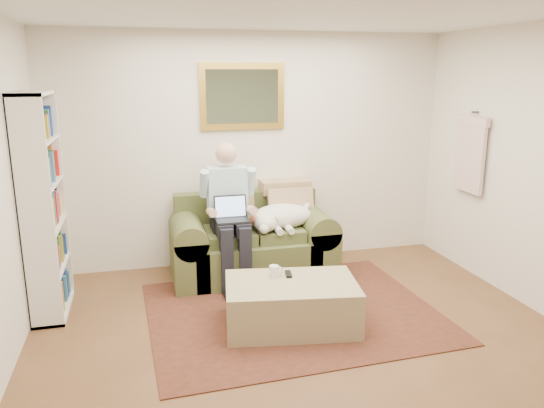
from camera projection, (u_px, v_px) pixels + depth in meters
name	position (u px, v px, depth m)	size (l,w,h in m)	color
room_shell	(312.00, 190.00, 3.97)	(4.51, 5.00, 2.61)	brown
rug	(292.00, 312.00, 4.90)	(2.59, 2.07, 0.01)	#332314
sofa	(252.00, 248.00, 5.76)	(1.73, 0.88, 1.04)	#4E512B
seated_man	(230.00, 215.00, 5.45)	(0.57, 0.81, 1.45)	#8CC2D8
laptop	(231.00, 214.00, 5.38)	(0.34, 0.27, 0.24)	black
sleeping_dog	(282.00, 216.00, 5.67)	(0.71, 0.45, 0.26)	white
ottoman	(291.00, 304.00, 4.59)	(1.12, 0.71, 0.41)	tan
coffee_mug	(274.00, 271.00, 4.66)	(0.08, 0.08, 0.10)	white
tv_remote	(288.00, 274.00, 4.70)	(0.05, 0.15, 0.02)	black
bookshelf	(43.00, 206.00, 4.71)	(0.28, 0.80, 2.00)	white
wall_mirror	(242.00, 96.00, 5.79)	(0.94, 0.04, 0.72)	gold
hanging_shirt	(470.00, 150.00, 5.65)	(0.06, 0.52, 0.90)	beige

